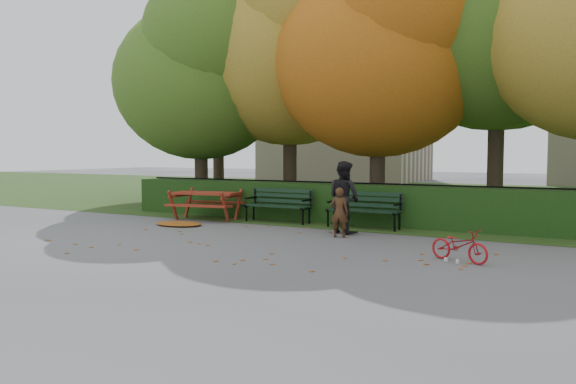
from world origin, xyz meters
The scene contains 17 objects.
ground centered at (0.00, 0.00, 0.00)m, with size 90.00×90.00×0.00m, color slate.
grass_strip centered at (0.00, 14.00, 0.01)m, with size 90.00×90.00×0.00m, color #233C17.
building_left centered at (-9.00, 26.00, 7.50)m, with size 10.00×7.00×15.00m, color #C2B396.
hedge centered at (0.00, 4.50, 0.50)m, with size 13.00×0.90×1.00m, color black.
iron_fence centered at (0.00, 5.30, 0.54)m, with size 14.00×0.04×1.02m.
tree_a centered at (-5.19, 5.58, 4.52)m, with size 5.88×5.60×7.48m.
tree_b centered at (-2.44, 6.75, 5.40)m, with size 6.72×6.40×8.79m.
tree_c centered at (0.83, 5.96, 4.82)m, with size 6.30×6.00×8.00m.
tree_f centered at (-7.13, 9.24, 5.69)m, with size 6.93×6.60×9.19m.
bench_left centered at (-1.30, 3.70, 0.52)m, with size 1.80×0.57×0.88m.
bench_right centered at (1.10, 3.70, 0.52)m, with size 1.80×0.57×0.88m.
picnic_table centered at (-3.32, 3.20, 0.59)m, with size 2.01×1.74×0.86m.
leaf_pile centered at (-3.19, 1.89, 0.04)m, with size 1.27×0.88×0.09m, color #68300E.
leaf_scatter centered at (0.00, 0.30, 0.01)m, with size 9.00×5.70×0.01m, color #68300E, non-canonical shape.
child centered at (1.17, 2.03, 0.54)m, with size 0.40×0.26×1.08m, color #402614.
adult centered at (1.01, 2.64, 0.82)m, with size 0.80×0.62×1.64m, color black.
bicycle centered at (4.05, 0.49, 0.28)m, with size 0.37×1.07×0.56m, color #A60F15.
Camera 1 is at (6.07, -9.05, 1.83)m, focal length 35.00 mm.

